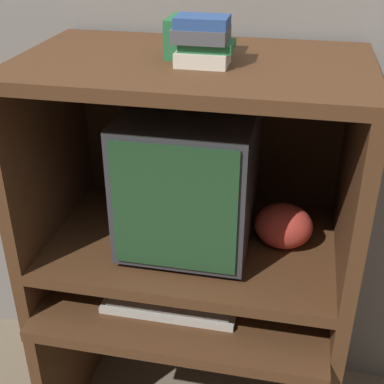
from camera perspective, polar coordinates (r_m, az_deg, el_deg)
wall_back at (r=1.84m, az=2.41°, el=14.24°), size 6.00×0.06×2.60m
desk_base at (r=1.93m, az=-0.22°, el=-15.51°), size 0.97×0.65×0.65m
desk_monitor_shelf at (r=1.74m, az=0.09°, el=-5.92°), size 0.97×0.59×0.16m
hutch_upper at (r=1.57m, az=0.35°, el=7.52°), size 0.97×0.59×0.58m
crt_monitor at (r=1.62m, az=-0.15°, el=1.85°), size 0.38×0.45×0.43m
keyboard at (r=1.70m, az=-2.27°, el=-11.63°), size 0.41×0.16×0.03m
mouse at (r=1.67m, az=6.86°, el=-12.36°), size 0.08×0.05×0.03m
snack_bag at (r=1.67m, az=9.74°, el=-3.59°), size 0.18×0.13×0.15m
book_stack at (r=1.41m, az=1.18°, el=15.82°), size 0.15×0.11×0.12m
storage_box at (r=1.50m, az=0.46°, el=16.19°), size 0.15×0.13×0.10m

